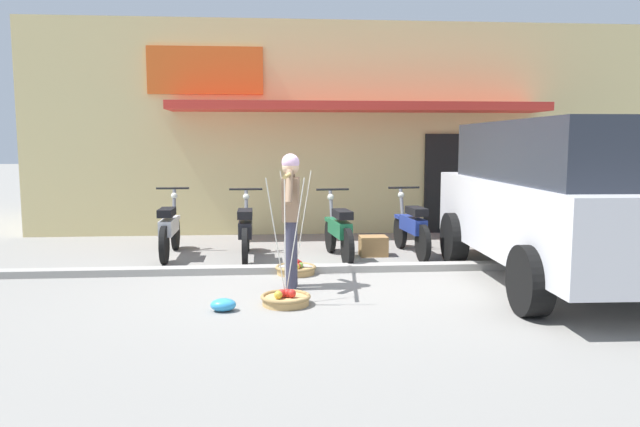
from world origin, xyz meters
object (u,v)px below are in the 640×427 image
Objects in this scene: motorcycle_third_in_row at (339,231)px; plastic_litter_bag at (223,305)px; wooden_crate at (373,246)px; fruit_basket_right_side at (296,268)px; motorcycle_end_of_row at (412,228)px; parked_truck at (561,197)px; motorcycle_second_in_row at (246,231)px; fruit_vendor at (291,211)px; fruit_basket_left_side at (286,298)px; motorcycle_nearest_shop at (170,229)px.

plastic_litter_bag is at bearing -119.64° from motorcycle_third_in_row.
motorcycle_third_in_row is at bearing -154.20° from wooden_crate.
fruit_basket_right_side is 2.36m from motorcycle_end_of_row.
motorcycle_end_of_row reaches higher than wooden_crate.
fruit_basket_right_side is at bearing 165.99° from parked_truck.
wooden_crate is (2.05, 0.12, -0.29)m from motorcycle_second_in_row.
fruit_basket_right_side is 3.30× the size of wooden_crate.
plastic_litter_bag is at bearing -127.79° from fruit_vendor.
fruit_vendor is 0.93× the size of motorcycle_third_in_row.
fruit_basket_left_side is at bearing -167.98° from parked_truck.
fruit_vendor is 0.93× the size of motorcycle_end_of_row.
motorcycle_third_in_row is at bearing 53.97° from fruit_basket_right_side.
fruit_basket_left_side is 3.30× the size of wooden_crate.
motorcycle_second_in_row is at bearing -177.26° from motorcycle_end_of_row.
fruit_vendor reaches higher than motorcycle_second_in_row.
fruit_vendor reaches higher than motorcycle_end_of_row.
plastic_litter_bag is (-0.69, -0.20, -0.01)m from fruit_basket_left_side.
motorcycle_nearest_shop is at bearing 156.83° from parked_truck.
motorcycle_second_in_row is 2.08m from wooden_crate.
motorcycle_second_in_row is 2.98m from plastic_litter_bag.
fruit_vendor is 3.47m from parked_truck.
motorcycle_nearest_shop reaches higher than plastic_litter_bag.
motorcycle_nearest_shop is at bearing 177.01° from wooden_crate.
plastic_litter_bag is at bearing -125.36° from wooden_crate.
parked_truck is (1.44, -2.12, 0.68)m from motorcycle_end_of_row.
fruit_basket_left_side is 3.24m from wooden_crate.
plastic_litter_bag is (-0.13, -2.95, -0.38)m from motorcycle_second_in_row.
fruit_basket_left_side is 0.30× the size of parked_truck.
plastic_litter_bag is at bearing -115.74° from fruit_basket_right_side.
wooden_crate is at bearing 25.80° from motorcycle_third_in_row.
motorcycle_third_in_row reaches higher than plastic_litter_bag.
parked_truck is 11.04× the size of wooden_crate.
fruit_basket_left_side is 0.71m from plastic_litter_bag.
fruit_basket_left_side is 0.80× the size of motorcycle_third_in_row.
fruit_vendor is at bearing -50.11° from motorcycle_nearest_shop.
motorcycle_nearest_shop is at bearing 170.28° from motorcycle_third_in_row.
parked_truck is at bearing 12.69° from plastic_litter_bag.
motorcycle_end_of_row is at bearing 45.59° from fruit_vendor.
fruit_vendor is at bearing -71.59° from motorcycle_second_in_row.
motorcycle_third_in_row is 3.30m from parked_truck.
fruit_basket_right_side is 1.27m from motorcycle_third_in_row.
motorcycle_second_in_row is 2.69m from motorcycle_end_of_row.
fruit_basket_right_side is at bearing 64.26° from plastic_litter_bag.
wooden_crate is at bearing 55.87° from fruit_vendor.
fruit_vendor is 0.93× the size of motorcycle_nearest_shop.
motorcycle_nearest_shop is 1.26m from motorcycle_second_in_row.
fruit_basket_left_side is at bearing -126.41° from motorcycle_end_of_row.
parked_truck is (2.66, -1.83, 0.68)m from motorcycle_third_in_row.
wooden_crate is (-2.07, 2.12, -0.97)m from parked_truck.
parked_truck is (5.34, -2.29, 0.68)m from motorcycle_nearest_shop.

